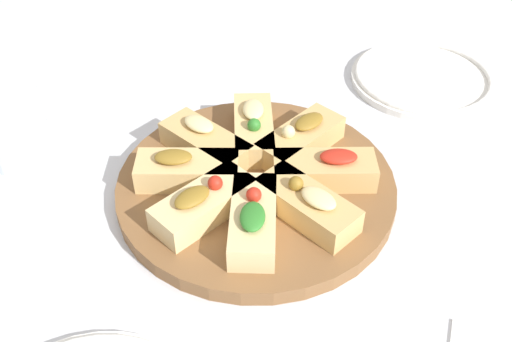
% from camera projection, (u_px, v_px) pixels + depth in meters
% --- Properties ---
extents(ground_plane, '(3.00, 3.00, 0.00)m').
position_uv_depth(ground_plane, '(256.00, 193.00, 0.73)').
color(ground_plane, silver).
extents(serving_board, '(0.33, 0.33, 0.02)m').
position_uv_depth(serving_board, '(256.00, 187.00, 0.72)').
color(serving_board, brown).
rests_on(serving_board, ground_plane).
extents(focaccia_slice_0, '(0.12, 0.06, 0.04)m').
position_uv_depth(focaccia_slice_0, '(203.00, 203.00, 0.66)').
color(focaccia_slice_0, '#E5C689').
rests_on(focaccia_slice_0, serving_board).
extents(focaccia_slice_1, '(0.13, 0.11, 0.04)m').
position_uv_depth(focaccia_slice_1, '(253.00, 219.00, 0.64)').
color(focaccia_slice_1, '#E5C689').
rests_on(focaccia_slice_1, serving_board).
extents(focaccia_slice_2, '(0.06, 0.12, 0.04)m').
position_uv_depth(focaccia_slice_2, '(307.00, 204.00, 0.66)').
color(focaccia_slice_2, tan).
rests_on(focaccia_slice_2, serving_board).
extents(focaccia_slice_3, '(0.11, 0.12, 0.04)m').
position_uv_depth(focaccia_slice_3, '(325.00, 170.00, 0.70)').
color(focaccia_slice_3, tan).
rests_on(focaccia_slice_3, serving_board).
extents(focaccia_slice_4, '(0.12, 0.06, 0.04)m').
position_uv_depth(focaccia_slice_4, '(301.00, 139.00, 0.75)').
color(focaccia_slice_4, tan).
rests_on(focaccia_slice_4, serving_board).
extents(focaccia_slice_5, '(0.12, 0.12, 0.04)m').
position_uv_depth(focaccia_slice_5, '(254.00, 128.00, 0.76)').
color(focaccia_slice_5, '#DBB775').
rests_on(focaccia_slice_5, serving_board).
extents(focaccia_slice_6, '(0.06, 0.12, 0.04)m').
position_uv_depth(focaccia_slice_6, '(208.00, 141.00, 0.74)').
color(focaccia_slice_6, tan).
rests_on(focaccia_slice_6, serving_board).
extents(focaccia_slice_7, '(0.11, 0.12, 0.04)m').
position_uv_depth(focaccia_slice_7, '(187.00, 170.00, 0.70)').
color(focaccia_slice_7, '#DBB775').
rests_on(focaccia_slice_7, serving_board).
extents(plate_right, '(0.22, 0.22, 0.02)m').
position_uv_depth(plate_right, '(422.00, 77.00, 0.91)').
color(plate_right, white).
rests_on(plate_right, ground_plane).
extents(water_glass, '(0.08, 0.08, 0.11)m').
position_uv_depth(water_glass, '(12.00, 122.00, 0.74)').
color(water_glass, silver).
rests_on(water_glass, ground_plane).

